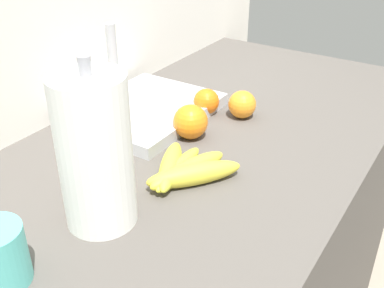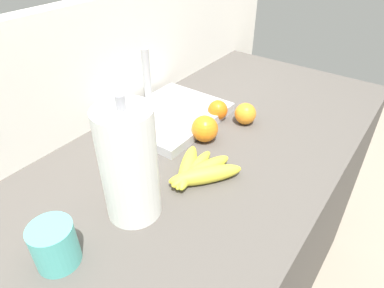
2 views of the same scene
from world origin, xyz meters
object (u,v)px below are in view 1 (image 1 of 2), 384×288
object	(u,v)px
orange_right	(190,122)
orange_center	(206,101)
orange_back_left	(242,104)
paper_towel_roll	(95,153)
banana_bunch	(184,170)
sink_basin	(145,108)

from	to	relation	value
orange_right	orange_center	distance (m)	0.13
orange_back_left	paper_towel_roll	world-z (taller)	paper_towel_roll
banana_bunch	orange_center	bearing A→B (deg)	23.03
orange_back_left	paper_towel_roll	xyz separation A→B (m)	(-0.49, 0.02, 0.10)
banana_bunch	orange_center	distance (m)	0.31
sink_basin	paper_towel_roll	bearing A→B (deg)	-152.42
sink_basin	orange_center	bearing A→B (deg)	-52.92
paper_towel_roll	banana_bunch	bearing A→B (deg)	-15.53
banana_bunch	paper_towel_roll	world-z (taller)	paper_towel_roll
banana_bunch	orange_right	xyz separation A→B (m)	(0.15, 0.08, 0.02)
orange_right	orange_back_left	bearing A→B (deg)	-17.70
banana_bunch	orange_right	world-z (taller)	orange_right
banana_bunch	orange_center	xyz separation A→B (m)	(0.28, 0.12, 0.01)
orange_back_left	paper_towel_roll	bearing A→B (deg)	177.92
orange_center	orange_right	bearing A→B (deg)	-164.42
orange_back_left	orange_center	bearing A→B (deg)	108.90
banana_bunch	paper_towel_roll	distance (m)	0.22
orange_right	paper_towel_roll	world-z (taller)	paper_towel_roll
banana_bunch	sink_basin	size ratio (longest dim) A/B	0.56
paper_towel_roll	sink_basin	bearing A→B (deg)	27.58
orange_back_left	banana_bunch	bearing A→B (deg)	-173.96
orange_right	sink_basin	bearing A→B (deg)	77.72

